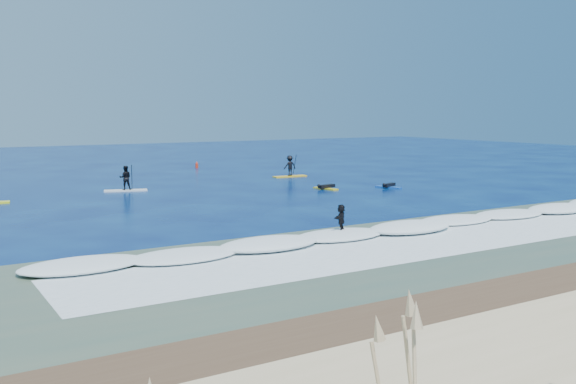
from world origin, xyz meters
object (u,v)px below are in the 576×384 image
sup_paddler_right (290,167)px  prone_paddler_near (326,187)px  wave_surfer (341,220)px  marker_buoy (197,165)px  prone_paddler_far (389,186)px  sup_paddler_center (125,180)px

sup_paddler_right → prone_paddler_near: sup_paddler_right is taller
wave_surfer → marker_buoy: (8.86, 37.80, -0.48)m
wave_surfer → marker_buoy: 38.83m
sup_paddler_right → prone_paddler_near: bearing=-102.8°
prone_paddler_far → prone_paddler_near: bearing=47.9°
prone_paddler_near → marker_buoy: 22.13m
wave_surfer → marker_buoy: wave_surfer is taller
sup_paddler_right → wave_surfer: size_ratio=1.75×
prone_paddler_far → wave_surfer: 20.29m
sup_paddler_center → prone_paddler_far: size_ratio=1.51×
sup_paddler_center → sup_paddler_right: sup_paddler_right is taller
sup_paddler_center → prone_paddler_far: (18.30, -8.75, -0.68)m
sup_paddler_center → marker_buoy: bearing=67.7°
sup_paddler_center → wave_surfer: size_ratio=1.76×
prone_paddler_near → marker_buoy: marker_buoy is taller
wave_surfer → sup_paddler_center: bearing=60.4°
prone_paddler_far → wave_surfer: size_ratio=1.16×
marker_buoy → wave_surfer: bearing=-103.2°
prone_paddler_near → wave_surfer: 18.65m
prone_paddler_far → wave_surfer: bearing=112.1°
sup_paddler_right → marker_buoy: 13.29m
prone_paddler_near → marker_buoy: bearing=-7.3°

